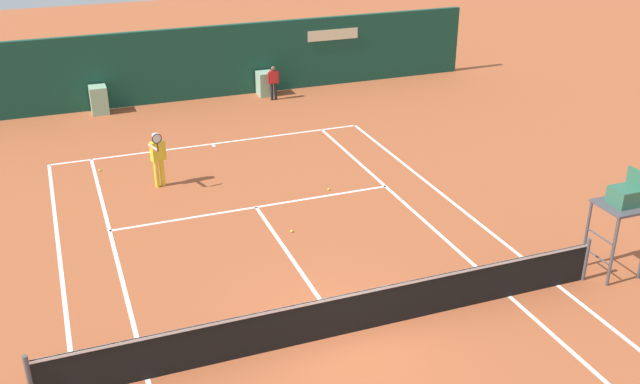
{
  "coord_description": "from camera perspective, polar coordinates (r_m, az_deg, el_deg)",
  "views": [
    {
      "loc": [
        -4.89,
        -11.46,
        8.94
      ],
      "look_at": [
        1.41,
        5.09,
        0.8
      ],
      "focal_mm": 41.11,
      "sensor_mm": 36.0,
      "label": 1
    }
  ],
  "objects": [
    {
      "name": "umpire_chair",
      "position": [
        17.92,
        22.47,
        -0.94
      ],
      "size": [
        1.0,
        1.0,
        2.58
      ],
      "rotation": [
        0.0,
        0.0,
        1.57
      ],
      "color": "#47474C",
      "rests_on": "ground_plane"
    },
    {
      "name": "ball_kid_left_post",
      "position": [
        29.58,
        -3.64,
        8.65
      ],
      "size": [
        0.46,
        0.19,
        1.38
      ],
      "rotation": [
        0.0,
        0.0,
        3.08
      ],
      "color": "black",
      "rests_on": "ground_plane"
    },
    {
      "name": "tennis_ball_mid_court",
      "position": [
        23.83,
        -16.79,
        1.63
      ],
      "size": [
        0.07,
        0.07,
        0.07
      ],
      "primitive_type": "sphere",
      "color": "#CCE033",
      "rests_on": "ground_plane"
    },
    {
      "name": "player_on_baseline",
      "position": [
        21.91,
        -12.51,
        2.82
      ],
      "size": [
        0.53,
        0.82,
        1.87
      ],
      "rotation": [
        0.0,
        0.0,
        3.44
      ],
      "color": "yellow",
      "rests_on": "ground_plane"
    },
    {
      "name": "sponsor_back_wall",
      "position": [
        29.82,
        -10.89,
        9.59
      ],
      "size": [
        25.0,
        1.02,
        2.88
      ],
      "color": "#144233",
      "rests_on": "ground_plane"
    },
    {
      "name": "tennis_ball_by_sideline",
      "position": [
        21.5,
        0.69,
        0.21
      ],
      "size": [
        0.07,
        0.07,
        0.07
      ],
      "primitive_type": "sphere",
      "color": "#CCE033",
      "rests_on": "ground_plane"
    },
    {
      "name": "tennis_ball_near_service_line",
      "position": [
        19.14,
        -2.21,
        -3.07
      ],
      "size": [
        0.07,
        0.07,
        0.07
      ],
      "primitive_type": "sphere",
      "color": "#CCE033",
      "rests_on": "ground_plane"
    },
    {
      "name": "tennis_net",
      "position": [
        15.04,
        1.89,
        -9.41
      ],
      "size": [
        12.1,
        0.1,
        1.07
      ],
      "color": "#4C4C51",
      "rests_on": "ground_plane"
    },
    {
      "name": "ground_plane",
      "position": [
        15.77,
        1.05,
        -9.85
      ],
      "size": [
        80.0,
        80.0,
        0.01
      ],
      "color": "#A8512D"
    }
  ]
}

